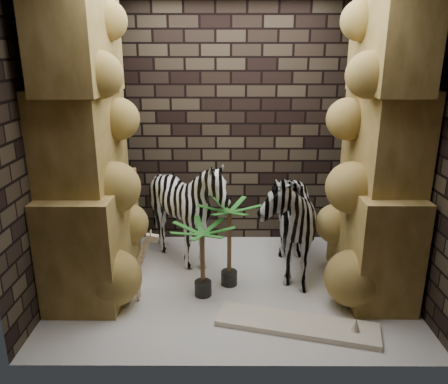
{
  "coord_description": "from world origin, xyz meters",
  "views": [
    {
      "loc": [
        -0.06,
        -4.1,
        2.33
      ],
      "look_at": [
        -0.08,
        0.15,
        0.98
      ],
      "focal_mm": 35.31,
      "sensor_mm": 36.0,
      "label": 1
    }
  ],
  "objects_px": {
    "zebra_right": "(284,208)",
    "surfboard": "(297,324)",
    "palm_front": "(229,245)",
    "giraffe_toy": "(127,265)",
    "palm_back": "(203,261)",
    "zebra_left": "(187,216)"
  },
  "relations": [
    {
      "from": "palm_back",
      "to": "surfboard",
      "type": "relative_size",
      "value": 0.54
    },
    {
      "from": "giraffe_toy",
      "to": "surfboard",
      "type": "bearing_deg",
      "value": -17.35
    },
    {
      "from": "zebra_left",
      "to": "palm_front",
      "type": "relative_size",
      "value": 1.42
    },
    {
      "from": "surfboard",
      "to": "zebra_right",
      "type": "bearing_deg",
      "value": 105.08
    },
    {
      "from": "surfboard",
      "to": "zebra_left",
      "type": "bearing_deg",
      "value": 145.23
    },
    {
      "from": "palm_back",
      "to": "surfboard",
      "type": "xyz_separation_m",
      "value": [
        0.86,
        -0.54,
        -0.36
      ]
    },
    {
      "from": "zebra_left",
      "to": "giraffe_toy",
      "type": "relative_size",
      "value": 1.72
    },
    {
      "from": "zebra_right",
      "to": "giraffe_toy",
      "type": "relative_size",
      "value": 1.97
    },
    {
      "from": "palm_front",
      "to": "zebra_left",
      "type": "bearing_deg",
      "value": 134.12
    },
    {
      "from": "giraffe_toy",
      "to": "palm_back",
      "type": "relative_size",
      "value": 0.98
    },
    {
      "from": "zebra_right",
      "to": "palm_front",
      "type": "bearing_deg",
      "value": -151.78
    },
    {
      "from": "zebra_left",
      "to": "palm_front",
      "type": "xyz_separation_m",
      "value": [
        0.47,
        -0.48,
        -0.13
      ]
    },
    {
      "from": "palm_front",
      "to": "surfboard",
      "type": "height_order",
      "value": "palm_front"
    },
    {
      "from": "zebra_right",
      "to": "surfboard",
      "type": "bearing_deg",
      "value": -89.71
    },
    {
      "from": "giraffe_toy",
      "to": "palm_front",
      "type": "bearing_deg",
      "value": 15.56
    },
    {
      "from": "palm_back",
      "to": "zebra_right",
      "type": "bearing_deg",
      "value": 32.01
    },
    {
      "from": "palm_front",
      "to": "surfboard",
      "type": "distance_m",
      "value": 1.05
    },
    {
      "from": "zebra_right",
      "to": "surfboard",
      "type": "height_order",
      "value": "zebra_right"
    },
    {
      "from": "zebra_left",
      "to": "palm_back",
      "type": "relative_size",
      "value": 1.69
    },
    {
      "from": "palm_back",
      "to": "surfboard",
      "type": "bearing_deg",
      "value": -32.23
    },
    {
      "from": "giraffe_toy",
      "to": "palm_front",
      "type": "xyz_separation_m",
      "value": [
        0.99,
        0.3,
        0.08
      ]
    },
    {
      "from": "zebra_left",
      "to": "palm_front",
      "type": "bearing_deg",
      "value": -41.74
    }
  ]
}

